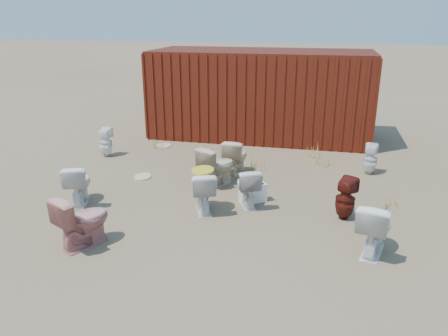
% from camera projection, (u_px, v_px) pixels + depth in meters
% --- Properties ---
extents(ground, '(100.00, 100.00, 0.00)m').
position_uv_depth(ground, '(217.00, 207.00, 7.95)').
color(ground, brown).
rests_on(ground, ground).
extents(shipping_container, '(6.00, 2.40, 2.40)m').
position_uv_depth(shipping_container, '(261.00, 94.00, 12.33)').
color(shipping_container, '#54100E').
rests_on(shipping_container, ground).
extents(toilet_front_a, '(0.65, 0.85, 0.77)m').
position_uv_depth(toilet_front_a, '(78.00, 184.00, 8.00)').
color(toilet_front_a, white).
rests_on(toilet_front_a, ground).
extents(toilet_front_pink, '(0.78, 0.94, 0.83)m').
position_uv_depth(toilet_front_pink, '(83.00, 220.00, 6.51)').
color(toilet_front_pink, tan).
rests_on(toilet_front_pink, ground).
extents(toilet_front_c, '(0.65, 0.82, 0.73)m').
position_uv_depth(toilet_front_c, '(247.00, 186.00, 7.92)').
color(toilet_front_c, silver).
rests_on(toilet_front_c, ground).
extents(toilet_front_maroon, '(0.45, 0.45, 0.74)m').
position_uv_depth(toilet_front_maroon, '(345.00, 199.00, 7.38)').
color(toilet_front_maroon, '#52140E').
rests_on(toilet_front_maroon, ground).
extents(toilet_front_e, '(0.65, 0.89, 0.82)m').
position_uv_depth(toilet_front_e, '(374.00, 227.00, 6.30)').
color(toilet_front_e, white).
rests_on(toilet_front_e, ground).
extents(toilet_back_a, '(0.34, 0.34, 0.72)m').
position_uv_depth(toilet_back_a, '(106.00, 142.00, 10.71)').
color(toilet_back_a, white).
rests_on(toilet_back_a, ground).
extents(toilet_back_beige_left, '(0.52, 0.81, 0.79)m').
position_uv_depth(toilet_back_beige_left, '(236.00, 157.00, 9.50)').
color(toilet_back_beige_left, beige).
rests_on(toilet_back_beige_left, ground).
extents(toilet_back_beige_right, '(0.82, 0.93, 0.82)m').
position_uv_depth(toilet_back_beige_right, '(217.00, 166.00, 8.87)').
color(toilet_back_beige_right, beige).
rests_on(toilet_back_beige_right, ground).
extents(toilet_back_yellowlid, '(0.66, 0.84, 0.76)m').
position_uv_depth(toilet_back_yellowlid, '(203.00, 191.00, 7.68)').
color(toilet_back_yellowlid, white).
rests_on(toilet_back_yellowlid, ground).
extents(toilet_back_e, '(0.36, 0.36, 0.68)m').
position_uv_depth(toilet_back_e, '(370.00, 159.00, 9.51)').
color(toilet_back_e, white).
rests_on(toilet_back_e, ground).
extents(yellow_lid, '(0.38, 0.48, 0.02)m').
position_uv_depth(yellow_lid, '(203.00, 170.00, 7.55)').
color(yellow_lid, gold).
rests_on(yellow_lid, toilet_back_yellowlid).
extents(loose_tank, '(0.53, 0.44, 0.35)m').
position_uv_depth(loose_tank, '(253.00, 193.00, 8.12)').
color(loose_tank, white).
rests_on(loose_tank, ground).
extents(loose_lid_near, '(0.53, 0.59, 0.02)m').
position_uv_depth(loose_lid_near, '(164.00, 146.00, 11.66)').
color(loose_lid_near, beige).
rests_on(loose_lid_near, ground).
extents(loose_lid_far, '(0.41, 0.51, 0.02)m').
position_uv_depth(loose_lid_far, '(143.00, 177.00, 9.42)').
color(loose_lid_far, '#CDB594').
rests_on(loose_lid_far, ground).
extents(weed_clump_a, '(0.36, 0.36, 0.27)m').
position_uv_depth(weed_clump_a, '(159.00, 144.00, 11.36)').
color(weed_clump_a, '#A48F41').
rests_on(weed_clump_a, ground).
extents(weed_clump_b, '(0.32, 0.32, 0.28)m').
position_uv_depth(weed_clump_b, '(258.00, 162.00, 9.94)').
color(weed_clump_b, '#A48F41').
rests_on(weed_clump_b, ground).
extents(weed_clump_c, '(0.36, 0.36, 0.28)m').
position_uv_depth(weed_clump_c, '(323.00, 161.00, 10.04)').
color(weed_clump_c, '#A48F41').
rests_on(weed_clump_c, ground).
extents(weed_clump_d, '(0.30, 0.30, 0.25)m').
position_uv_depth(weed_clump_d, '(209.00, 150.00, 10.87)').
color(weed_clump_d, '#A48F41').
rests_on(weed_clump_d, ground).
extents(weed_clump_e, '(0.34, 0.34, 0.31)m').
position_uv_depth(weed_clump_e, '(313.00, 150.00, 10.78)').
color(weed_clump_e, '#A48F41').
rests_on(weed_clump_e, ground).
extents(weed_clump_f, '(0.28, 0.28, 0.22)m').
position_uv_depth(weed_clump_f, '(390.00, 202.00, 7.90)').
color(weed_clump_f, '#A48F41').
rests_on(weed_clump_f, ground).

